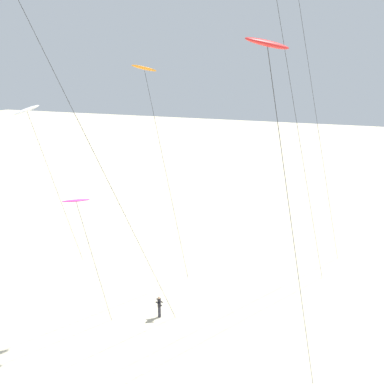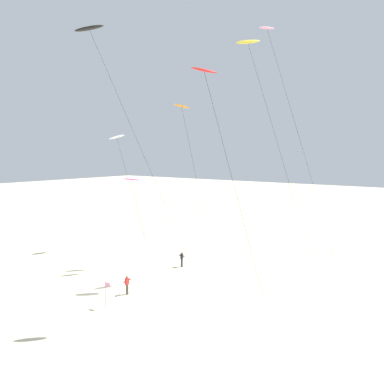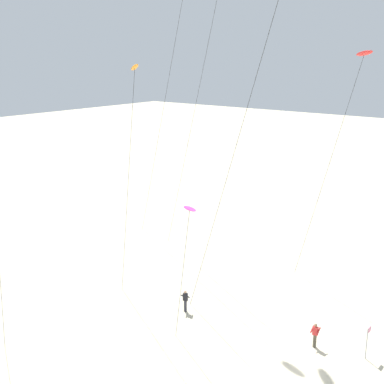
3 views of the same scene
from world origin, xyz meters
TOP-DOWN VIEW (x-y plane):
  - kite_orange at (-0.13, 12.81)m, footprint 2.46×4.69m
  - kite_magenta at (-2.08, 6.62)m, footprint 1.52×2.82m
  - kite_red at (10.83, 1.67)m, footprint 3.32×6.42m
  - kite_white at (-10.88, 12.68)m, footprint 2.31×4.77m
  - kite_flyer_middle at (1.83, 10.12)m, footprint 0.64×0.66m

SIDE VIEW (x-z plane):
  - kite_flyer_middle at x=1.83m, z-range 0.06..1.73m
  - kite_magenta at x=-2.08m, z-range 4.45..14.22m
  - kite_white at x=-10.88m, z-range 6.85..21.73m
  - kite_orange at x=-0.13m, z-range 8.06..26.06m
  - kite_red at x=10.83m, z-range 8.73..27.60m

